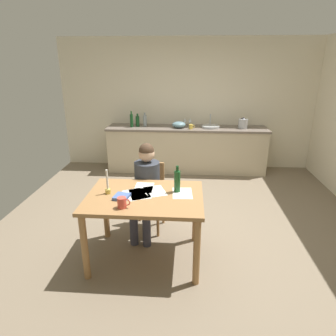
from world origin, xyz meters
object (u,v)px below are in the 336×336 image
bottle_oil (132,120)px  bottle_wine_red (145,121)px  coffee_mug (122,203)px  teacup_on_counter (191,127)px  wine_bottle_on_table (177,181)px  wine_glass_near_sink (190,120)px  candlestick (108,187)px  bottle_vinegar (138,121)px  mixing_bowl (179,125)px  dining_table (145,205)px  wine_glass_by_kettle (185,120)px  person_seated (146,184)px  chair_at_table (149,192)px  book_magazine (122,197)px  sink_unit (211,126)px  stovetop_kettle (243,123)px

bottle_oil → bottle_wine_red: bearing=21.5°
coffee_mug → teacup_on_counter: bearing=78.0°
wine_bottle_on_table → bottle_oil: (-1.03, 2.80, 0.13)m
coffee_mug → bottle_wine_red: size_ratio=0.48×
bottle_oil → wine_glass_near_sink: 1.18m
bottle_wine_red → candlestick: bearing=-89.4°
bottle_vinegar → wine_glass_near_sink: size_ratio=1.65×
bottle_vinegar → mixing_bowl: bearing=-4.7°
dining_table → bottle_wine_red: 3.08m
mixing_bowl → wine_bottle_on_table: bearing=-88.1°
coffee_mug → wine_glass_by_kettle: size_ratio=0.84×
person_seated → dining_table: bearing=-83.0°
chair_at_table → wine_bottle_on_table: 0.80m
wine_glass_near_sink → book_magazine: bearing=-102.3°
sink_unit → bottle_wine_red: 1.32m
book_magazine → bottle_oil: bearing=107.9°
teacup_on_counter → bottle_wine_red: bearing=168.6°
sink_unit → wine_bottle_on_table: bearing=-100.6°
chair_at_table → mixing_bowl: size_ratio=3.32×
book_magazine → bottle_vinegar: bearing=105.8°
bottle_wine_red → stovetop_kettle: (1.94, -0.04, -0.02)m
sink_unit → bottle_oil: bearing=-177.6°
wine_bottle_on_table → wine_glass_near_sink: bearing=87.6°
wine_glass_near_sink → wine_glass_by_kettle: 0.11m
wine_glass_near_sink → wine_glass_by_kettle: size_ratio=1.00×
wine_glass_near_sink → wine_glass_by_kettle: (-0.11, 0.00, 0.00)m
person_seated → book_magazine: bearing=-104.6°
wine_glass_by_kettle → bottle_vinegar: bearing=-172.0°
wine_glass_near_sink → bottle_vinegar: bearing=-172.8°
chair_at_table → bottle_vinegar: 2.43m
chair_at_table → wine_glass_by_kettle: wine_glass_by_kettle is taller
dining_table → sink_unit: (0.88, 3.00, 0.26)m
dining_table → stovetop_kettle: size_ratio=5.67×
candlestick → mixing_bowl: size_ratio=1.02×
person_seated → bottle_vinegar: (-0.52, 2.46, 0.33)m
coffee_mug → wine_bottle_on_table: bearing=39.1°
person_seated → teacup_on_counter: 2.38m
stovetop_kettle → wine_glass_near_sink: (-1.03, 0.15, 0.01)m
wine_glass_by_kettle → person_seated: bearing=-99.4°
candlestick → teacup_on_counter: size_ratio=2.53×
person_seated → wine_glass_near_sink: person_seated is taller
bottle_vinegar → wine_glass_by_kettle: (0.95, 0.13, 0.00)m
stovetop_kettle → wine_glass_by_kettle: bearing=172.5°
chair_at_table → book_magazine: bearing=-103.0°
bottle_wine_red → dining_table: bearing=-81.8°
mixing_bowl → wine_glass_by_kettle: wine_glass_by_kettle is taller
book_magazine → person_seated: bearing=84.6°
wine_bottle_on_table → teacup_on_counter: 2.72m
sink_unit → teacup_on_counter: 0.42m
mixing_bowl → chair_at_table: bearing=-97.7°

